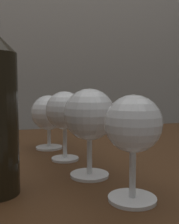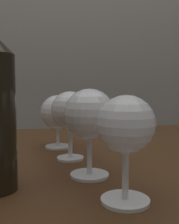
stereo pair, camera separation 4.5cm
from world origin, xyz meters
name	(u,v)px [view 1 (the left image)]	position (x,y,z in m)	size (l,w,h in m)	color
back_wall	(28,2)	(0.00, 0.86, 1.30)	(5.00, 0.08, 2.60)	gray
dining_table	(56,192)	(0.00, 0.00, 0.62)	(1.39, 0.80, 0.71)	#472B16
wine_glass_white	(133,127)	(0.06, -0.27, 0.81)	(0.08, 0.08, 0.14)	white
wine_glass_empty	(89,117)	(0.03, -0.16, 0.81)	(0.09, 0.09, 0.15)	white
wine_glass_pinot	(65,112)	(0.01, -0.05, 0.81)	(0.08, 0.08, 0.15)	white
wine_glass_port	(49,114)	(-0.01, 0.07, 0.79)	(0.09, 0.09, 0.13)	white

